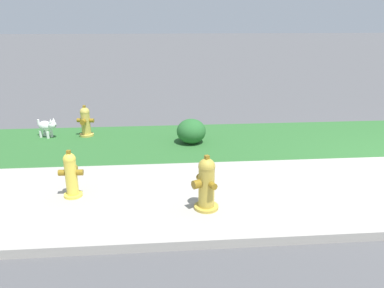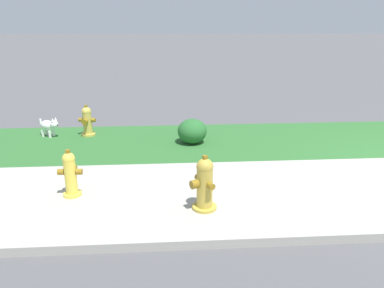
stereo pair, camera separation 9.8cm
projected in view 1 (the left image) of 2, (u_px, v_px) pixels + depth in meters
grass_verge at (382, 136)px, 8.40m from camera, size 18.00×2.57×0.01m
fire_hydrant_by_grass_verge at (71, 175)px, 5.47m from camera, size 0.36×0.32×0.73m
fire_hydrant_mid_block at (86, 122)px, 8.32m from camera, size 0.39×0.36×0.70m
fire_hydrant_near_corner at (206, 184)px, 5.09m from camera, size 0.39×0.40×0.79m
small_white_dog at (47, 126)px, 8.24m from camera, size 0.46×0.34×0.46m
shrub_bush_mid_verge at (191, 131)px, 7.87m from camera, size 0.61×0.61×0.52m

